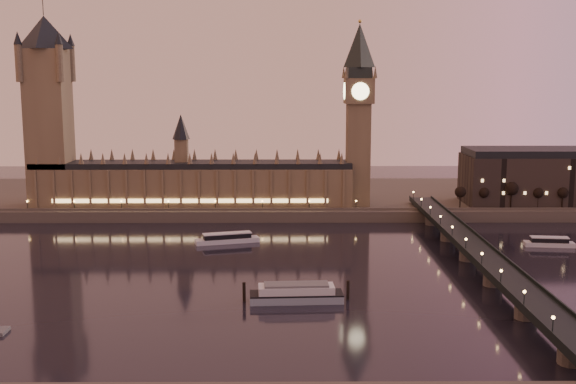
# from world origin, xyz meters

# --- Properties ---
(ground) EXTENTS (700.00, 700.00, 0.00)m
(ground) POSITION_xyz_m (0.00, 0.00, 0.00)
(ground) COLOR black
(ground) RESTS_ON ground
(far_embankment) EXTENTS (560.00, 130.00, 6.00)m
(far_embankment) POSITION_xyz_m (30.00, 165.00, 3.00)
(far_embankment) COLOR #423D35
(far_embankment) RESTS_ON ground
(palace_of_westminster) EXTENTS (180.00, 26.62, 52.00)m
(palace_of_westminster) POSITION_xyz_m (-40.12, 120.99, 21.71)
(palace_of_westminster) COLOR brown
(palace_of_westminster) RESTS_ON ground
(victoria_tower) EXTENTS (31.68, 31.68, 118.00)m
(victoria_tower) POSITION_xyz_m (-120.00, 121.00, 65.79)
(victoria_tower) COLOR brown
(victoria_tower) RESTS_ON ground
(big_ben) EXTENTS (17.68, 17.68, 104.00)m
(big_ben) POSITION_xyz_m (53.99, 120.99, 63.95)
(big_ben) COLOR brown
(big_ben) RESTS_ON ground
(westminster_bridge) EXTENTS (13.20, 260.00, 15.30)m
(westminster_bridge) POSITION_xyz_m (91.61, 0.00, 5.52)
(westminster_bridge) COLOR black
(westminster_bridge) RESTS_ON ground
(bare_tree_0) EXTENTS (6.35, 6.35, 12.91)m
(bare_tree_0) POSITION_xyz_m (111.19, 109.00, 15.65)
(bare_tree_0) COLOR black
(bare_tree_0) RESTS_ON ground
(bare_tree_1) EXTENTS (6.35, 6.35, 12.91)m
(bare_tree_1) POSITION_xyz_m (125.15, 109.00, 15.65)
(bare_tree_1) COLOR black
(bare_tree_1) RESTS_ON ground
(bare_tree_2) EXTENTS (6.35, 6.35, 12.91)m
(bare_tree_2) POSITION_xyz_m (139.12, 109.00, 15.65)
(bare_tree_2) COLOR black
(bare_tree_2) RESTS_ON ground
(bare_tree_3) EXTENTS (6.35, 6.35, 12.91)m
(bare_tree_3) POSITION_xyz_m (153.08, 109.00, 15.65)
(bare_tree_3) COLOR black
(bare_tree_3) RESTS_ON ground
(bare_tree_4) EXTENTS (6.35, 6.35, 12.91)m
(bare_tree_4) POSITION_xyz_m (167.04, 109.00, 15.65)
(bare_tree_4) COLOR black
(bare_tree_4) RESTS_ON ground
(cruise_boat_a) EXTENTS (31.22, 14.74, 4.89)m
(cruise_boat_a) POSITION_xyz_m (-15.32, 52.89, 2.15)
(cruise_boat_a) COLOR silver
(cruise_boat_a) RESTS_ON ground
(cruise_boat_c) EXTENTS (23.29, 8.75, 4.55)m
(cruise_boat_c) POSITION_xyz_m (136.95, 44.80, 2.00)
(cruise_boat_c) COLOR silver
(cruise_boat_c) RESTS_ON ground
(moored_barge) EXTENTS (38.28, 10.99, 7.03)m
(moored_barge) POSITION_xyz_m (16.31, -38.35, 2.97)
(moored_barge) COLOR #7F92A2
(moored_barge) RESTS_ON ground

